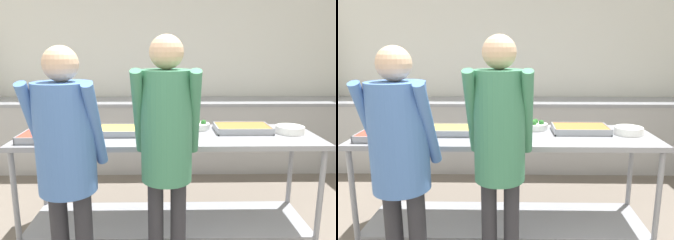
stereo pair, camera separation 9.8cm
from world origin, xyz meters
The scene contains 12 objects.
wall_rear centered at (0.00, 3.60, 1.32)m, with size 5.08×0.06×2.65m.
back_counter centered at (0.00, 3.23, 0.46)m, with size 4.92×0.65×0.93m.
serving_counter centered at (-0.06, 1.57, 0.61)m, with size 2.45×0.70×0.90m.
serving_tray_roast centered at (-1.01, 1.44, 0.92)m, with size 0.39×0.33×0.05m.
serving_tray_vegetables centered at (-0.55, 1.60, 0.92)m, with size 0.47×0.28×0.05m.
sauce_pan centered at (-0.09, 1.66, 0.95)m, with size 0.36×0.22×0.10m.
broccoli_bowl centered at (0.22, 1.74, 0.93)m, with size 0.19×0.19×0.09m.
serving_tray_greens centered at (0.58, 1.66, 0.92)m, with size 0.47×0.30×0.05m.
plate_stack centered at (0.97, 1.60, 0.93)m, with size 0.24×0.24×0.06m.
guest_serving_left centered at (-0.69, 0.86, 0.99)m, with size 0.47×0.36×1.62m.
guest_serving_right centered at (-0.08, 0.94, 1.05)m, with size 0.43×0.34×1.68m.
water_bottle centered at (-0.40, 3.27, 1.03)m, with size 0.07×0.07×0.22m.
Camera 1 is at (-0.10, -1.05, 1.60)m, focal length 35.00 mm.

